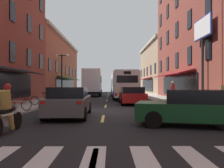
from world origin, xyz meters
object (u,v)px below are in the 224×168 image
Objects in this scene: bicycle_mid at (18,104)px; motorcycle_rider at (7,112)px; pedestrian_mid at (173,92)px; billboard_sign at (203,38)px; sedan_near at (132,95)px; sedan_rear at (69,102)px; sedan_mid at (194,108)px; street_lamp_twin at (62,74)px; transit_bus at (123,84)px; sedan_far at (96,90)px; box_truck at (93,83)px; bicycle_near at (41,100)px.

motorcycle_rider is at bearing -71.76° from bicycle_mid.
bicycle_mid is at bearing -49.62° from pedestrian_mid.
billboard_sign is 6.93m from sedan_near.
sedan_rear is (-3.87, -7.53, 0.03)m from sedan_near.
pedestrian_mid is (1.68, 9.48, 0.34)m from sedan_mid.
street_lamp_twin reaches higher than sedan_mid.
sedan_mid is 2.62× the size of pedestrian_mid.
pedestrian_mid reaches higher than bicycle_mid.
pedestrian_mid is (3.44, -10.06, -0.59)m from transit_bus.
billboard_sign is 13.28m from bicycle_mid.
sedan_far is at bearing 99.98° from sedan_mid.
sedan_far is (-4.27, 22.38, -0.03)m from sedan_near.
sedan_near is 12.72m from motorcycle_rider.
box_truck is 16.75m from pedestrian_mid.
bicycle_mid is (-2.80, -19.99, -1.40)m from box_truck.
sedan_near is 22.78m from sedan_far.
sedan_near reaches higher than bicycle_mid.
box_truck reaches higher than pedestrian_mid.
bicycle_near is 1.00× the size of bicycle_mid.
transit_bus is 7.29× the size of bicycle_mid.
motorcycle_rider is 17.11m from street_lamp_twin.
bicycle_mid is (-2.84, -28.21, -0.19)m from sedan_far.
billboard_sign reaches higher than pedestrian_mid.
box_truck reaches higher than sedan_far.
sedan_far is at bearing 110.31° from billboard_sign.
sedan_rear is at bearing -27.60° from bicycle_mid.
pedestrian_mid is (8.36, 10.80, 0.35)m from motorcycle_rider.
bicycle_near is at bearing -95.86° from sedan_far.
billboard_sign is 14.26m from street_lamp_twin.
box_truck is at bearing 106.94° from sedan_near.
transit_bus reaches higher than sedan_rear.
billboard_sign is 12.54m from bicycle_near.
sedan_far is 33.99m from motorcycle_rider.
street_lamp_twin is at bearing -98.71° from sedan_far.
motorcycle_rider is at bearing -168.83° from sedan_mid.
box_truck is 21.73m from sedan_rear.
sedan_near is at bearing 65.79° from motorcycle_rider.
billboard_sign is at bearing -69.69° from sedan_far.
sedan_far is at bearing 106.87° from transit_bus.
pedestrian_mid is at bearing 79.96° from sedan_mid.
box_truck is 1.52× the size of sedan_rear.
transit_bus is 2.62× the size of street_lamp_twin.
street_lamp_twin is (-6.60, -3.95, 1.11)m from transit_bus.
billboard_sign reaches higher than sedan_near.
sedan_far is 0.94× the size of sedan_rear.
bicycle_near is at bearing -89.36° from street_lamp_twin.
sedan_far is 0.92× the size of street_lamp_twin.
sedan_near is (-4.90, 2.40, -4.28)m from billboard_sign.
sedan_rear is 6.00m from bicycle_near.
bicycle_near is (-2.94, 5.23, -0.25)m from sedan_rear.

